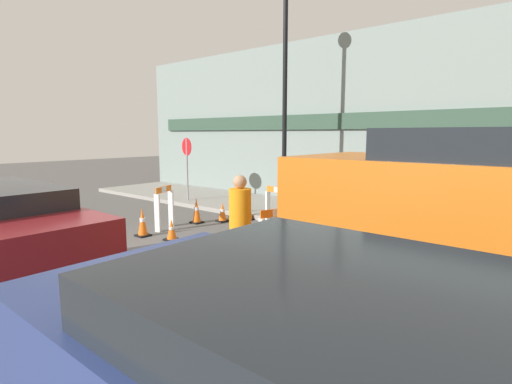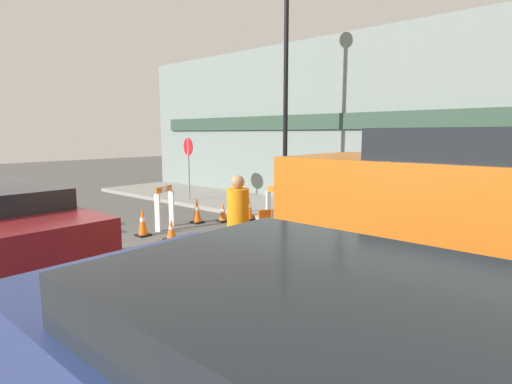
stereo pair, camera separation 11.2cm
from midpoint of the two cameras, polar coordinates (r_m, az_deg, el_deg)
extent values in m
plane|color=#565451|center=(8.21, -19.05, -9.18)|extent=(60.00, 60.00, 0.00)
cube|color=gray|center=(12.26, 6.20, -2.74)|extent=(18.00, 3.10, 0.13)
cube|color=gray|center=(13.41, 10.42, 9.65)|extent=(18.00, 0.12, 5.50)
cube|color=#2D4738|center=(13.32, 10.18, 9.88)|extent=(16.20, 0.10, 0.50)
cylinder|color=black|center=(11.79, 4.36, -2.24)|extent=(0.29, 0.29, 0.24)
cylinder|color=black|center=(11.61, 4.53, 11.97)|extent=(0.13, 0.13, 6.04)
cylinder|color=gray|center=(13.89, -9.36, 3.16)|extent=(0.06, 0.06, 2.11)
cylinder|color=red|center=(13.85, -9.44, 6.39)|extent=(0.59, 0.13, 0.60)
cube|color=white|center=(10.70, -11.69, -2.27)|extent=(0.14, 0.11, 0.94)
cube|color=white|center=(10.13, -13.57, -2.92)|extent=(0.14, 0.11, 0.94)
cube|color=orange|center=(10.33, -12.70, 0.39)|extent=(0.31, 0.69, 0.15)
cube|color=white|center=(10.33, -12.70, 0.39)|extent=(0.11, 0.21, 0.13)
cube|color=white|center=(7.32, 1.03, -7.21)|extent=(0.14, 0.10, 0.89)
cube|color=white|center=(7.69, 5.50, -6.50)|extent=(0.14, 0.10, 0.89)
cube|color=orange|center=(7.38, 3.36, -2.97)|extent=(0.27, 0.72, 0.15)
cube|color=white|center=(7.38, 3.36, -2.97)|extent=(0.10, 0.22, 0.14)
cube|color=white|center=(10.29, 4.81, -2.73)|extent=(0.07, 0.14, 0.88)
cube|color=white|center=(10.76, 2.06, -2.22)|extent=(0.07, 0.14, 0.88)
cube|color=orange|center=(10.44, 3.43, 0.31)|extent=(0.75, 0.10, 0.15)
cube|color=white|center=(10.44, 3.43, 0.31)|extent=(0.23, 0.05, 0.14)
cube|color=black|center=(11.01, -8.09, -4.28)|extent=(0.30, 0.30, 0.04)
cone|color=orange|center=(10.94, -8.13, -2.52)|extent=(0.23, 0.22, 0.65)
cylinder|color=white|center=(10.94, -8.13, -2.35)|extent=(0.13, 0.13, 0.09)
cube|color=black|center=(9.90, -15.50, -5.94)|extent=(0.30, 0.30, 0.04)
cone|color=orange|center=(9.82, -15.57, -3.99)|extent=(0.23, 0.23, 0.65)
cylinder|color=white|center=(9.81, -15.58, -3.81)|extent=(0.13, 0.13, 0.09)
cube|color=black|center=(11.63, -2.53, -3.54)|extent=(0.30, 0.30, 0.04)
cone|color=orange|center=(11.56, -2.54, -1.78)|extent=(0.23, 0.22, 0.69)
cylinder|color=white|center=(11.55, -2.54, -1.61)|extent=(0.13, 0.13, 0.10)
cube|color=black|center=(11.11, -4.43, -4.10)|extent=(0.30, 0.30, 0.04)
cone|color=orange|center=(11.06, -4.44, -2.75)|extent=(0.23, 0.22, 0.50)
cylinder|color=white|center=(11.06, -4.44, -2.62)|extent=(0.13, 0.13, 0.07)
cube|color=black|center=(11.30, -0.70, -3.88)|extent=(0.30, 0.30, 0.04)
cone|color=orange|center=(11.23, -0.71, -2.17)|extent=(0.23, 0.22, 0.64)
cylinder|color=white|center=(11.23, -0.71, -2.01)|extent=(0.13, 0.13, 0.09)
cube|color=black|center=(9.35, -11.61, -6.63)|extent=(0.30, 0.30, 0.04)
cone|color=orange|center=(9.30, -11.66, -5.17)|extent=(0.22, 0.23, 0.45)
cylinder|color=white|center=(9.29, -11.66, -5.03)|extent=(0.13, 0.13, 0.06)
cylinder|color=#33333D|center=(6.76, -2.08, -8.81)|extent=(0.37, 0.37, 0.83)
cylinder|color=orange|center=(6.58, -2.11, -2.49)|extent=(0.52, 0.52, 0.69)
sphere|color=tan|center=(6.51, -2.13, 1.45)|extent=(0.31, 0.31, 0.22)
cylinder|color=black|center=(5.75, -21.69, -13.74)|extent=(0.60, 0.18, 0.60)
cylinder|color=black|center=(7.98, -30.16, -8.13)|extent=(0.60, 0.18, 0.60)
cube|color=#1E2328|center=(1.90, 13.88, -20.01)|extent=(2.18, 1.61, 0.54)
cylinder|color=black|center=(7.09, 20.47, -9.49)|extent=(0.60, 0.18, 0.60)
cylinder|color=black|center=(5.31, 12.29, -15.21)|extent=(0.60, 0.18, 0.60)
camera|label=1|loc=(0.06, -89.67, 0.05)|focal=28.00mm
camera|label=2|loc=(0.06, 90.33, -0.05)|focal=28.00mm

